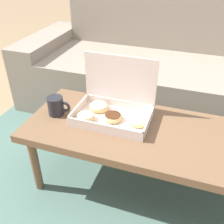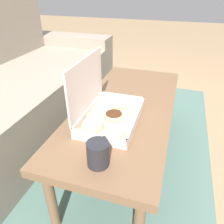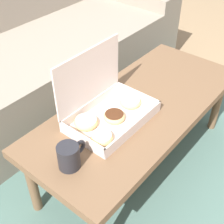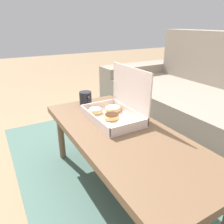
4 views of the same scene
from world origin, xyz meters
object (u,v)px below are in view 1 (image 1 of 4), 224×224
at_px(couch, 169,75).
at_px(coffee_mug, 56,106).
at_px(pastry_box, 112,108).
at_px(coffee_table, 142,136).

bearing_deg(couch, coffee_mug, -116.57).
height_order(couch, pastry_box, couch).
relative_size(couch, coffee_mug, 18.15).
bearing_deg(coffee_mug, couch, 63.43).
relative_size(couch, pastry_box, 6.01).
bearing_deg(coffee_table, pastry_box, 161.87).
xyz_separation_m(coffee_table, coffee_mug, (-0.47, -0.01, 0.09)).
xyz_separation_m(pastry_box, coffee_mug, (-0.29, -0.07, -0.00)).
bearing_deg(pastry_box, coffee_mug, -166.19).
bearing_deg(couch, coffee_table, -90.00).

